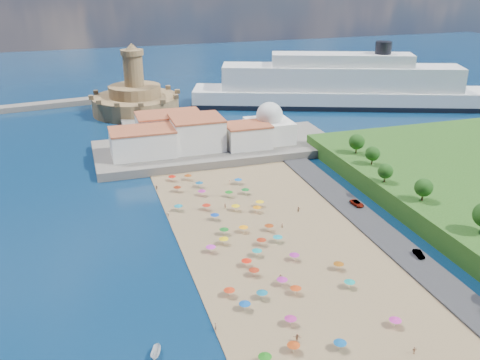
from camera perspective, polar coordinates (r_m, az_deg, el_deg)
name	(u,v)px	position (r m, az deg, el deg)	size (l,w,h in m)	color
ground	(254,247)	(135.35, 1.56, -7.19)	(700.00, 700.00, 0.00)	#071938
terrace	(217,148)	(201.41, -2.45, 3.45)	(90.00, 36.00, 3.00)	#59544C
jetty	(145,128)	(230.37, -10.06, 5.49)	(18.00, 70.00, 2.40)	#59544C
waterfront_buildings	(182,134)	(197.26, -6.21, 4.87)	(57.00, 29.00, 11.00)	silver
domed_building	(269,126)	(203.12, 3.14, 5.81)	(16.00, 16.00, 15.00)	silver
fortress	(136,99)	(257.75, -11.09, 8.48)	(40.00, 40.00, 32.40)	#98784C
cruise_ship	(340,88)	(268.88, 10.64, 9.66)	(142.68, 69.31, 31.47)	black
beach_parasols	(265,262)	(125.24, 2.70, -8.71)	(32.63, 117.81, 2.20)	gray
beachgoers	(250,247)	(133.17, 1.07, -7.16)	(38.24, 101.94, 1.89)	tan
parked_cars	(402,240)	(141.74, 16.91, -6.15)	(2.73, 59.71, 1.40)	gray
hillside_trees	(450,203)	(144.78, 21.46, -2.32)	(14.10, 107.93, 7.88)	#382314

